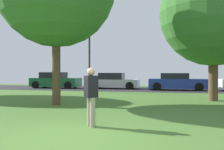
% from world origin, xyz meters
% --- Properties ---
extents(ground_plane, '(44.00, 44.00, 0.00)m').
position_xyz_m(ground_plane, '(0.00, 0.00, 0.00)').
color(ground_plane, '#47702D').
extents(road_strip, '(44.00, 6.40, 0.01)m').
position_xyz_m(road_strip, '(0.00, 16.00, 0.00)').
color(road_strip, '#28282B').
rests_on(road_strip, ground_plane).
extents(oak_tree_left, '(5.43, 5.43, 7.21)m').
position_xyz_m(oak_tree_left, '(4.39, 8.33, 4.48)').
color(oak_tree_left, brown).
rests_on(oak_tree_left, ground_plane).
extents(person_catcher, '(0.37, 0.39, 1.58)m').
position_xyz_m(person_catcher, '(0.13, 1.23, 0.87)').
color(person_catcher, gray).
rests_on(person_catcher, ground_plane).
extents(parked_car_green, '(4.44, 1.97, 1.44)m').
position_xyz_m(parked_car_green, '(-7.91, 15.84, 0.66)').
color(parked_car_green, '#195633').
rests_on(parked_car_green, ground_plane).
extents(parked_car_silver, '(4.32, 2.06, 1.39)m').
position_xyz_m(parked_car_silver, '(-2.54, 16.22, 0.63)').
color(parked_car_silver, '#B7B7BC').
rests_on(parked_car_silver, ground_plane).
extents(parked_car_blue, '(4.52, 1.99, 1.38)m').
position_xyz_m(parked_car_blue, '(2.85, 15.60, 0.64)').
color(parked_car_blue, '#233893').
rests_on(parked_car_blue, ground_plane).
extents(street_lamp_post, '(0.14, 0.14, 4.50)m').
position_xyz_m(street_lamp_post, '(-3.46, 12.20, 2.25)').
color(street_lamp_post, '#2D2D33').
rests_on(street_lamp_post, ground_plane).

